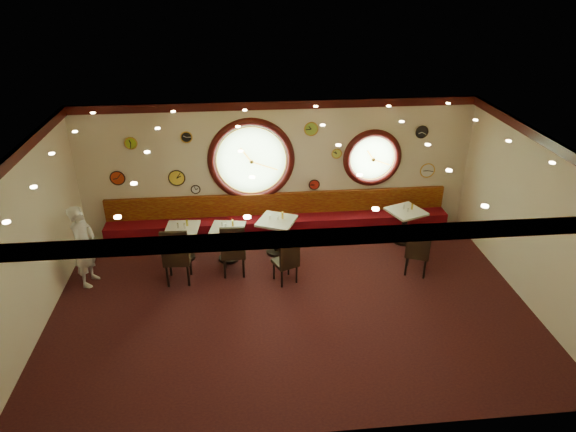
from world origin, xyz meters
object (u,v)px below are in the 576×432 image
Objects in this scene: condiment_b_bottle at (233,223)px; condiment_d_pepper at (408,210)px; condiment_d_bottle at (412,206)px; condiment_b_salt at (222,224)px; table_a at (183,239)px; table_c at (277,232)px; condiment_a_pepper at (184,226)px; table_b at (228,240)px; waiter at (84,246)px; condiment_c_salt at (270,217)px; chair_b at (233,247)px; condiment_a_salt at (178,226)px; chair_c at (287,258)px; chair_d at (418,247)px; condiment_a_bottle at (187,223)px; chair_a at (176,253)px; table_d at (405,222)px; condiment_b_pepper at (225,226)px; condiment_c_pepper at (278,218)px; condiment_c_bottle at (282,215)px; condiment_d_salt at (404,207)px.

condiment_d_pepper is at bearing 3.30° from condiment_b_bottle.
condiment_b_salt is at bearing -175.52° from condiment_d_bottle.
table_a is 0.77× the size of table_c.
condiment_a_pepper is 4.98m from condiment_d_pepper.
condiment_b_bottle reaches higher than table_b.
table_c is 0.58× the size of waiter.
condiment_d_bottle is at bearing 3.68° from condiment_c_salt.
chair_b is 6.58× the size of condiment_a_salt.
table_a is 2.47m from chair_c.
table_a is 5.22× the size of condiment_d_bottle.
table_c is 1.41× the size of chair_d.
table_a is 5.26× the size of condiment_a_bottle.
condiment_b_bottle reaches higher than condiment_d_pepper.
condiment_b_salt is 0.59× the size of condiment_a_bottle.
condiment_b_bottle is (1.12, 0.94, 0.13)m from chair_a.
chair_b reaches higher than condiment_b_salt.
condiment_b_salt is at bearing -175.99° from table_d.
waiter is at bearing 150.85° from chair_c.
chair_a reaches higher than condiment_c_salt.
table_c is 10.71× the size of condiment_c_salt.
condiment_d_pepper is (5.12, 0.18, 0.03)m from condiment_a_salt.
table_c is 3.05m from chair_d.
condiment_d_pepper is at bearing 4.48° from table_b.
condiment_d_bottle reaches higher than condiment_b_pepper.
table_a is 1.00m from condiment_b_pepper.
condiment_c_pepper is (1.11, 0.19, 0.39)m from table_b.
waiter reaches higher than table_c.
condiment_c_pepper is (0.03, 0.00, 0.36)m from table_c.
table_b is 0.69m from chair_b.
condiment_a_salt is 2.27m from condiment_c_bottle.
condiment_b_salt is at bearing -174.21° from condiment_c_bottle.
table_b is 1.11m from condiment_a_salt.
condiment_d_salt is 0.69× the size of condiment_d_bottle.
condiment_d_bottle is (3.09, 0.25, 0.01)m from condiment_c_pepper.
condiment_d_salt reaches higher than condiment_b_salt.
condiment_d_pepper is at bearing 2.57° from condiment_c_pepper.
table_c is 1.28× the size of chair_a.
condiment_b_pepper is at bearing -171.63° from condiment_c_pepper.
chair_a is (-5.06, -1.24, 0.21)m from table_d.
chair_b is 1.43m from condiment_c_bottle.
table_c is at bearing 9.62° from table_b.
condiment_d_bottle is at bearing 15.45° from chair_a.
condiment_a_pepper is 0.75× the size of condiment_a_bottle.
condiment_c_salt is 0.63× the size of condiment_d_bottle.
condiment_c_pepper reaches higher than condiment_a_salt.
condiment_b_bottle is 0.88× the size of condiment_c_bottle.
condiment_a_pepper is (-4.96, -0.30, 0.31)m from table_d.
table_c is at bearing -175.98° from table_d.
condiment_b_pepper is (-4.09, -0.37, 0.32)m from table_d.
table_a is 8.24× the size of condiment_c_salt.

